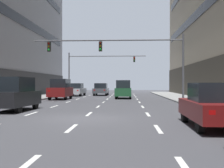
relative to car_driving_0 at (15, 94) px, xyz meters
name	(u,v)px	position (x,y,z in m)	size (l,w,h in m)	color
ground_plane	(84,118)	(4.76, -3.55, -1.03)	(120.00, 120.00, 0.00)	#424247
lane_stripe_l1_s4	(32,114)	(1.53, -1.55, -1.03)	(0.16, 2.00, 0.01)	silver
lane_stripe_l1_s5	(54,106)	(1.53, 3.45, -1.03)	(0.16, 2.00, 0.01)	silver
lane_stripe_l1_s6	(68,102)	(1.53, 8.45, -1.03)	(0.16, 2.00, 0.01)	silver
lane_stripe_l1_s7	(78,99)	(1.53, 13.45, -1.03)	(0.16, 2.00, 0.01)	silver
lane_stripe_l1_s8	(84,97)	(1.53, 18.45, -1.03)	(0.16, 2.00, 0.01)	silver
lane_stripe_l1_s9	(90,95)	(1.53, 23.45, -1.03)	(0.16, 2.00, 0.01)	silver
lane_stripe_l1_s10	(94,94)	(1.53, 28.45, -1.03)	(0.16, 2.00, 0.01)	silver
lane_stripe_l2_s2	(23,168)	(4.76, -11.55, -1.03)	(0.16, 2.00, 0.01)	silver
lane_stripe_l2_s3	(72,128)	(4.76, -6.55, -1.03)	(0.16, 2.00, 0.01)	silver
lane_stripe_l2_s4	(89,114)	(4.76, -1.55, -1.03)	(0.16, 2.00, 0.01)	silver
lane_stripe_l2_s5	(98,107)	(4.76, 3.45, -1.03)	(0.16, 2.00, 0.01)	silver
lane_stripe_l2_s6	(104,102)	(4.76, 8.45, -1.03)	(0.16, 2.00, 0.01)	silver
lane_stripe_l2_s7	(107,99)	(4.76, 13.45, -1.03)	(0.16, 2.00, 0.01)	silver
lane_stripe_l2_s8	(110,97)	(4.76, 18.45, -1.03)	(0.16, 2.00, 0.01)	silver
lane_stripe_l2_s9	(112,95)	(4.76, 23.45, -1.03)	(0.16, 2.00, 0.01)	silver
lane_stripe_l2_s10	(114,94)	(4.76, 28.45, -1.03)	(0.16, 2.00, 0.01)	silver
lane_stripe_l3_s3	(158,129)	(7.98, -6.55, -1.03)	(0.16, 2.00, 0.01)	silver
lane_stripe_l3_s4	(148,114)	(7.98, -1.55, -1.03)	(0.16, 2.00, 0.01)	silver
lane_stripe_l3_s5	(143,107)	(7.98, 3.45, -1.03)	(0.16, 2.00, 0.01)	silver
lane_stripe_l3_s6	(139,102)	(7.98, 8.45, -1.03)	(0.16, 2.00, 0.01)	silver
lane_stripe_l3_s7	(137,99)	(7.98, 13.45, -1.03)	(0.16, 2.00, 0.01)	silver
lane_stripe_l3_s8	(136,97)	(7.98, 18.45, -1.03)	(0.16, 2.00, 0.01)	silver
lane_stripe_l3_s9	(135,95)	(7.98, 23.45, -1.03)	(0.16, 2.00, 0.01)	silver
lane_stripe_l3_s10	(134,94)	(7.98, 28.45, -1.03)	(0.16, 2.00, 0.01)	silver
car_driving_0	(15,94)	(0.00, 0.00, 0.00)	(1.98, 4.36, 2.07)	black
car_driving_1	(123,90)	(6.38, 24.29, -0.26)	(1.86, 4.21, 1.56)	black
car_driving_2	(101,89)	(3.22, 23.12, -0.18)	(1.99, 4.63, 1.73)	black
car_driving_3	(76,90)	(0.03, 21.12, -0.19)	(2.10, 4.65, 1.72)	black
car_driving_4	(123,89)	(6.48, 14.80, -0.02)	(1.84, 4.25, 2.04)	black
car_driving_5	(61,89)	(-0.17, 12.76, 0.04)	(1.89, 4.47, 2.16)	black
car_parked_1	(214,105)	(10.15, -6.05, -0.19)	(2.00, 4.60, 1.71)	black
traffic_signal_0	(126,52)	(6.75, 7.13, 3.34)	(12.83, 0.35, 5.75)	#4C4C51
traffic_signal_1	(94,64)	(1.79, 26.63, 3.60)	(11.98, 0.35, 6.33)	#4C4C51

